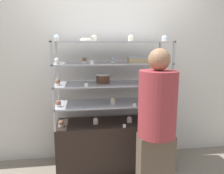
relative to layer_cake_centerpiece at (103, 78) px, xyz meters
The scene contains 33 objects.
ground_plane 1.20m from the layer_cake_centerpiece, 15.17° to the right, with size 20.00×20.00×0.00m, color gray.
back_wall 0.39m from the layer_cake_centerpiece, 73.09° to the left, with size 8.00×0.05×2.60m.
display_base 0.88m from the layer_cake_centerpiece, 15.17° to the right, with size 1.39×0.49×0.63m.
display_riser_lower 0.34m from the layer_cake_centerpiece, 15.17° to the right, with size 1.39×0.49×0.25m.
display_riser_middle 0.13m from the layer_cake_centerpiece, 15.17° to the right, with size 1.39×0.49×0.25m.
display_riser_upper 0.21m from the layer_cake_centerpiece, 15.17° to the right, with size 1.39×0.49×0.25m.
display_riser_top 0.45m from the layer_cake_centerpiece, 15.17° to the right, with size 1.39×0.49×0.25m.
layer_cake_centerpiece is the anchor object (origin of this frame).
sheet_cake_frosted 0.48m from the layer_cake_centerpiece, ahead, with size 0.23×0.14×0.07m.
cupcake_0 0.75m from the layer_cake_centerpiece, 167.47° to the right, with size 0.06×0.06×0.08m.
cupcake_1 0.54m from the layer_cake_centerpiece, 143.34° to the right, with size 0.06×0.06×0.08m.
cupcake_2 0.62m from the layer_cake_centerpiece, 14.34° to the right, with size 0.06×0.06×0.08m.
cupcake_3 0.93m from the layer_cake_centerpiece, 11.77° to the right, with size 0.06×0.06×0.08m.
price_tag_0 0.64m from the layer_cake_centerpiece, 48.49° to the right, with size 0.04×0.00×0.04m.
cupcake_4 0.62m from the layer_cake_centerpiece, 166.09° to the right, with size 0.06×0.06×0.08m.
cupcake_5 0.31m from the layer_cake_centerpiece, 43.64° to the right, with size 0.06×0.06×0.08m.
cupcake_6 0.79m from the layer_cake_centerpiece, ahead, with size 0.06×0.06×0.08m.
price_tag_1 0.52m from the layer_cake_centerpiece, 36.71° to the right, with size 0.04×0.00×0.04m.
cupcake_7 0.55m from the layer_cake_centerpiece, 168.43° to the right, with size 0.06×0.06×0.07m.
cupcake_8 0.77m from the layer_cake_centerpiece, 10.61° to the right, with size 0.06×0.06×0.07m.
price_tag_2 0.34m from the layer_cake_centerpiece, 129.77° to the right, with size 0.04×0.00×0.04m.
cupcake_9 0.60m from the layer_cake_centerpiece, 165.53° to the right, with size 0.05×0.05×0.07m.
cupcake_10 0.34m from the layer_cake_centerpiece, 156.20° to the right, with size 0.05×0.05×0.07m.
cupcake_11 0.27m from the layer_cake_centerpiece, 37.90° to the right, with size 0.05×0.05×0.07m.
cupcake_12 0.81m from the layer_cake_centerpiece, 10.11° to the right, with size 0.05×0.05×0.07m.
price_tag_3 0.37m from the layer_cake_centerpiece, 119.48° to the right, with size 0.04×0.00×0.04m.
cupcake_13 0.72m from the layer_cake_centerpiece, behind, with size 0.06×0.06×0.07m.
cupcake_14 0.51m from the layer_cake_centerpiece, 135.37° to the right, with size 0.06×0.06×0.07m.
cupcake_15 0.59m from the layer_cake_centerpiece, 24.70° to the right, with size 0.06×0.06×0.07m.
cupcake_16 0.89m from the layer_cake_centerpiece, ahead, with size 0.06×0.06×0.07m.
price_tag_4 0.55m from the layer_cake_centerpiece, 119.03° to the right, with size 0.04×0.00×0.04m.
donut_glazed 0.51m from the layer_cake_centerpiece, 169.29° to the left, with size 0.14×0.14×0.04m.
customer_figure 0.94m from the layer_cake_centerpiece, 58.95° to the right, with size 0.37×0.37×1.57m.
Camera 1 is at (-0.36, -2.64, 1.58)m, focal length 35.00 mm.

